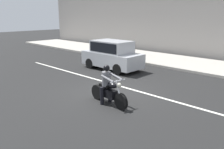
# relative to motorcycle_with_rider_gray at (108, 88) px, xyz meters

# --- Properties ---
(ground_plane) EXTENTS (80.00, 80.00, 0.00)m
(ground_plane) POSITION_rel_motorcycle_with_rider_gray_xyz_m (-0.97, 1.11, -0.63)
(ground_plane) COLOR black
(sidewalk_slab) EXTENTS (40.00, 4.40, 0.14)m
(sidewalk_slab) POSITION_rel_motorcycle_with_rider_gray_xyz_m (-0.97, 9.11, -0.56)
(sidewalk_slab) COLOR #A8A399
(sidewalk_slab) RESTS_ON ground_plane
(lane_marking_stripe) EXTENTS (18.00, 0.14, 0.01)m
(lane_marking_stripe) POSITION_rel_motorcycle_with_rider_gray_xyz_m (-0.37, 2.01, -0.63)
(lane_marking_stripe) COLOR silver
(lane_marking_stripe) RESTS_ON ground_plane
(motorcycle_with_rider_gray) EXTENTS (2.02, 0.70, 1.54)m
(motorcycle_with_rider_gray) POSITION_rel_motorcycle_with_rider_gray_xyz_m (0.00, 0.00, 0.00)
(motorcycle_with_rider_gray) COLOR black
(motorcycle_with_rider_gray) RESTS_ON ground_plane
(parked_hatchback_silver) EXTENTS (3.89, 1.76, 1.80)m
(parked_hatchback_silver) POSITION_rel_motorcycle_with_rider_gray_xyz_m (-3.96, 4.29, 0.30)
(parked_hatchback_silver) COLOR #B2B5BA
(parked_hatchback_silver) RESTS_ON ground_plane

